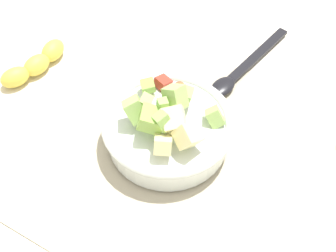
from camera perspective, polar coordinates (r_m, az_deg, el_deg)
ground_plane at (r=0.83m, az=-0.08°, el=-3.07°), size 2.40×2.40×0.00m
placemat at (r=0.82m, az=-0.09°, el=-2.95°), size 0.47×0.37×0.01m
salad_bowl at (r=0.80m, az=-0.00°, el=-0.21°), size 0.22×0.22×0.12m
serving_spoon at (r=0.94m, az=8.14°, el=6.16°), size 0.23×0.07×0.01m
banana_whole at (r=0.97m, az=-15.00°, el=6.88°), size 0.15×0.06×0.04m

